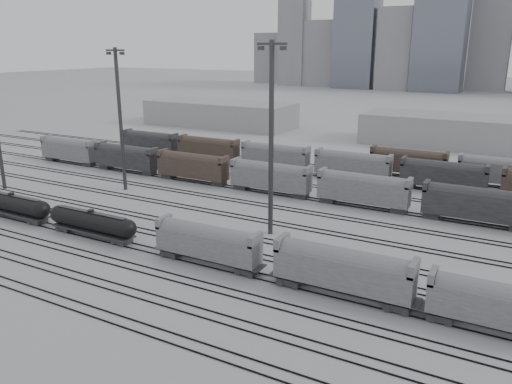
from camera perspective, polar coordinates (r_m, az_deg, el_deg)
The scene contains 14 objects.
ground at distance 59.83m, azimuth -4.65°, elevation -8.92°, with size 900.00×900.00×0.00m, color silver.
tracks at distance 73.89m, azimuth 2.78°, elevation -3.80°, with size 220.00×71.50×0.16m.
tank_car_a at distance 85.05m, azimuth -26.06°, elevation -1.25°, with size 15.59×2.60×3.85m.
tank_car_b at distance 72.46m, azimuth -18.24°, elevation -3.27°, with size 15.33×2.55×3.79m.
hopper_car_a at distance 60.25m, azimuth -5.55°, elevation -5.61°, with size 13.71×2.72×4.90m.
hopper_car_b at distance 53.23m, azimuth 9.91°, elevation -8.55°, with size 14.85×2.95×5.31m.
hopper_car_c at distance 51.26m, azimuth 26.73°, elevation -11.51°, with size 13.66×2.71×4.88m.
light_mast_b at distance 92.80m, azimuth -15.27°, elevation 8.30°, with size 4.06×0.65×25.34m.
light_mast_c at distance 67.15m, azimuth 1.75°, elevation 6.43°, with size 4.21×0.67×26.29m.
bg_string_near at distance 83.31m, azimuth 12.15°, elevation 0.15°, with size 151.00×3.00×5.60m.
bg_string_mid at distance 96.56m, azimuth 20.60°, elevation 1.67°, with size 151.00×3.00×5.60m.
warehouse_left at distance 167.89m, azimuth -4.19°, elevation 8.90°, with size 50.00×18.00×8.00m, color #A7A7A9.
warehouse_mid at distance 143.14m, azimuth 20.33°, elevation 6.66°, with size 40.00×18.00×8.00m, color #A7A7A9.
skyline at distance 325.81m, azimuth 26.29°, elevation 16.31°, with size 316.00×22.40×95.00m.
Camera 1 is at (29.98, -45.11, 25.40)m, focal length 35.00 mm.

